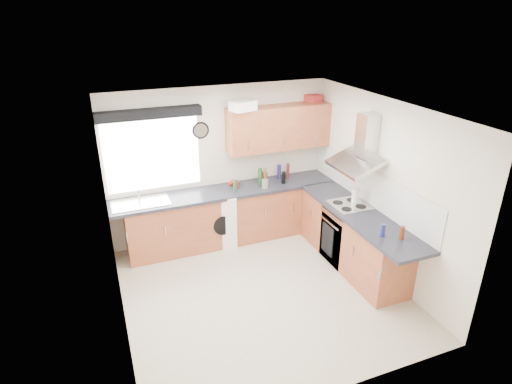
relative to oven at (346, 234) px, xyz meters
name	(u,v)px	position (x,y,z in m)	size (l,w,h in m)	color
ground_plane	(262,291)	(-1.50, -0.30, -0.42)	(3.60, 3.60, 0.00)	beige
ceiling	(263,110)	(-1.50, -0.30, 2.08)	(3.60, 3.60, 0.02)	white
wall_back	(220,164)	(-1.50, 1.50, 0.82)	(3.60, 0.02, 2.50)	silver
wall_front	(338,291)	(-1.50, -2.10, 0.82)	(3.60, 0.02, 2.50)	silver
wall_left	(113,235)	(-3.30, -0.30, 0.82)	(0.02, 3.60, 2.50)	silver
wall_right	(382,189)	(0.30, -0.30, 0.82)	(0.02, 3.60, 2.50)	silver
window	(153,154)	(-2.55, 1.49, 1.12)	(1.40, 0.02, 1.10)	white
window_blind	(149,114)	(-2.55, 1.40, 1.76)	(1.50, 0.18, 0.14)	black
splashback	(368,186)	(0.29, 0.00, 0.75)	(0.01, 3.00, 0.54)	white
base_cab_back	(221,218)	(-1.60, 1.21, 0.01)	(3.00, 0.58, 0.86)	brown
base_cab_corner	(309,203)	(0.00, 1.20, 0.01)	(0.60, 0.60, 0.86)	brown
base_cab_right	(352,239)	(0.01, -0.15, 0.01)	(0.58, 2.10, 0.86)	brown
worktop_back	(226,191)	(-1.50, 1.20, 0.46)	(3.60, 0.62, 0.05)	black
worktop_right	(361,215)	(0.00, -0.30, 0.46)	(0.62, 2.42, 0.05)	black
sink	(140,201)	(-2.83, 1.20, 0.52)	(0.84, 0.46, 0.10)	#BABCBD
oven	(346,234)	(0.00, 0.00, 0.00)	(0.56, 0.58, 0.85)	black
hob_plate	(349,205)	(0.00, 0.00, 0.49)	(0.52, 0.52, 0.01)	#BABCBD
extractor_hood	(361,148)	(0.10, 0.00, 1.34)	(0.52, 0.78, 0.66)	#BABCBD
upper_cabinets	(279,128)	(-0.55, 1.32, 1.38)	(1.70, 0.35, 0.70)	brown
washing_machine	(218,217)	(-1.65, 1.22, 0.02)	(0.61, 0.59, 0.89)	white
wall_clock	(201,131)	(-1.79, 1.48, 1.41)	(0.27, 0.27, 0.04)	black
casserole	(243,106)	(-1.20, 1.22, 1.80)	(0.36, 0.26, 0.15)	white
storage_box	(313,98)	(0.10, 1.42, 1.78)	(0.24, 0.20, 0.11)	red
utensil_pot	(265,184)	(-0.90, 1.05, 0.56)	(0.10, 0.10, 0.14)	gray
kitchen_roll	(355,196)	(0.12, 0.04, 0.60)	(0.10, 0.10, 0.23)	white
tomato_cluster	(234,183)	(-1.32, 1.35, 0.52)	(0.16, 0.16, 0.07)	#C11205
jar_0	(288,171)	(-0.38, 1.29, 0.61)	(0.04, 0.04, 0.25)	maroon
jar_1	(237,185)	(-1.31, 1.20, 0.54)	(0.05, 0.05, 0.11)	#53261D
jar_2	(266,178)	(-0.81, 1.23, 0.58)	(0.05, 0.05, 0.19)	#51211D
jar_3	(279,171)	(-0.51, 1.37, 0.60)	(0.06, 0.06, 0.23)	navy
jar_4	(288,170)	(-0.36, 1.34, 0.61)	(0.06, 0.06, 0.25)	#1F581F
jar_5	(260,176)	(-0.90, 1.26, 0.61)	(0.07, 0.07, 0.26)	#1D5321
jar_6	(283,178)	(-0.54, 1.13, 0.58)	(0.07, 0.07, 0.20)	black
jar_7	(237,184)	(-1.30, 1.26, 0.54)	(0.05, 0.05, 0.10)	black
jar_8	(263,176)	(-0.80, 1.36, 0.56)	(0.07, 0.07, 0.15)	maroon
jar_9	(235,186)	(-1.39, 1.11, 0.58)	(0.05, 0.05, 0.18)	#1F5827
bottle_0	(383,230)	(-0.12, -0.93, 0.57)	(0.06, 0.06, 0.17)	navy
bottle_1	(402,233)	(0.07, -1.07, 0.57)	(0.06, 0.06, 0.18)	maroon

